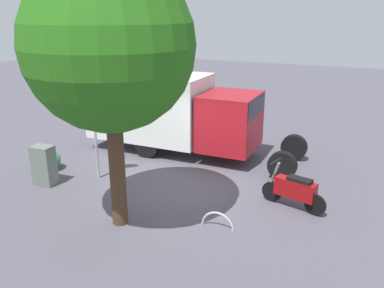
% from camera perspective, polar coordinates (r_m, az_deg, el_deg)
% --- Properties ---
extents(ground_plane, '(60.00, 60.00, 0.00)m').
position_cam_1_polar(ground_plane, '(11.90, -0.40, -6.41)').
color(ground_plane, '#4E4B56').
extents(box_truck_near, '(7.83, 2.22, 2.83)m').
position_cam_1_polar(box_truck_near, '(14.57, -2.73, 4.88)').
color(box_truck_near, black).
rests_on(box_truck_near, ground).
extents(motorcycle, '(1.77, 0.74, 1.20)m').
position_cam_1_polar(motorcycle, '(10.95, 14.38, -6.36)').
color(motorcycle, black).
rests_on(motorcycle, ground).
extents(stop_sign, '(0.71, 0.33, 2.99)m').
position_cam_1_polar(stop_sign, '(12.35, -13.80, 3.79)').
color(stop_sign, '#9E9EA3').
rests_on(stop_sign, ground).
extents(street_tree, '(3.78, 3.78, 6.17)m').
position_cam_1_polar(street_tree, '(9.04, -11.66, 13.35)').
color(street_tree, '#47301E').
rests_on(street_tree, ground).
extents(utility_cabinet, '(0.66, 0.48, 1.22)m').
position_cam_1_polar(utility_cabinet, '(12.77, -20.29, -2.88)').
color(utility_cabinet, slate).
rests_on(utility_cabinet, ground).
extents(bike_rack_hoop, '(0.85, 0.08, 0.85)m').
position_cam_1_polar(bike_rack_hoop, '(9.96, 3.63, -11.78)').
color(bike_rack_hoop, '#B7B7BC').
rests_on(bike_rack_hoop, ground).
extents(shrub_near_sign, '(0.96, 0.78, 0.65)m').
position_cam_1_polar(shrub_near_sign, '(14.07, -19.92, -2.11)').
color(shrub_near_sign, '#357D41').
rests_on(shrub_near_sign, ground).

